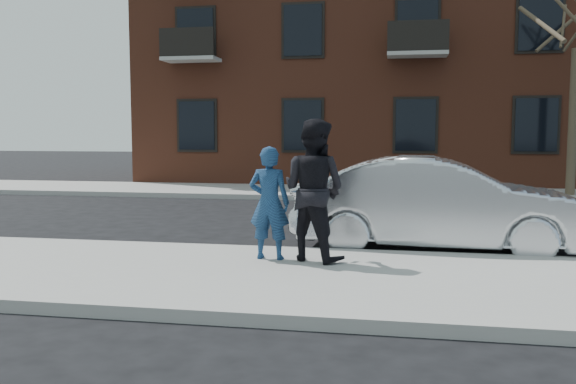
# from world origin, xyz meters

# --- Properties ---
(ground) EXTENTS (100.00, 100.00, 0.00)m
(ground) POSITION_xyz_m (0.00, 0.00, 0.00)
(ground) COLOR black
(ground) RESTS_ON ground
(near_sidewalk) EXTENTS (50.00, 3.50, 0.15)m
(near_sidewalk) POSITION_xyz_m (0.00, -0.25, 0.07)
(near_sidewalk) COLOR gray
(near_sidewalk) RESTS_ON ground
(near_curb) EXTENTS (50.00, 0.10, 0.15)m
(near_curb) POSITION_xyz_m (0.00, 1.55, 0.07)
(near_curb) COLOR #999691
(near_curb) RESTS_ON ground
(far_sidewalk) EXTENTS (50.00, 3.50, 0.15)m
(far_sidewalk) POSITION_xyz_m (0.00, 11.25, 0.07)
(far_sidewalk) COLOR gray
(far_sidewalk) RESTS_ON ground
(far_curb) EXTENTS (50.00, 0.10, 0.15)m
(far_curb) POSITION_xyz_m (0.00, 9.45, 0.07)
(far_curb) COLOR #999691
(far_curb) RESTS_ON ground
(apartment_building) EXTENTS (24.30, 10.30, 12.30)m
(apartment_building) POSITION_xyz_m (2.00, 18.00, 6.16)
(apartment_building) COLOR brown
(apartment_building) RESTS_ON ground
(silver_sedan) EXTENTS (4.82, 1.86, 1.56)m
(silver_sedan) POSITION_xyz_m (0.25, 2.40, 0.78)
(silver_sedan) COLOR #B7BABF
(silver_sedan) RESTS_ON ground
(man_hoodie) EXTENTS (0.61, 0.50, 1.62)m
(man_hoodie) POSITION_xyz_m (-2.25, 0.64, 0.96)
(man_hoodie) COLOR navy
(man_hoodie) RESTS_ON near_sidewalk
(man_peacoat) EXTENTS (1.20, 1.09, 2.01)m
(man_peacoat) POSITION_xyz_m (-1.61, 0.69, 1.15)
(man_peacoat) COLOR black
(man_peacoat) RESTS_ON near_sidewalk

